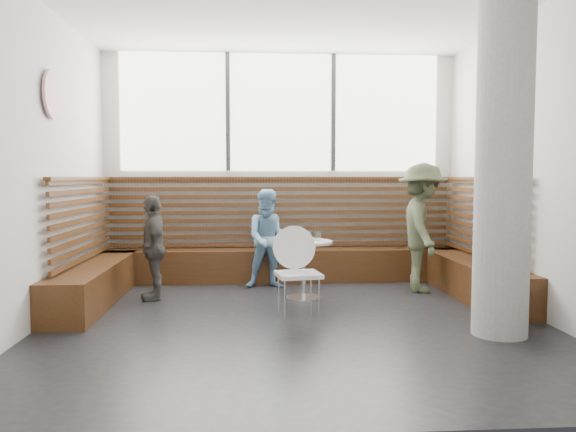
{
  "coord_description": "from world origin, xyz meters",
  "views": [
    {
      "loc": [
        -0.45,
        -5.56,
        1.46
      ],
      "look_at": [
        0.0,
        1.0,
        1.0
      ],
      "focal_mm": 35.0,
      "sensor_mm": 36.0,
      "label": 1
    }
  ],
  "objects": [
    {
      "name": "plate_far",
      "position": [
        0.24,
        1.23,
        0.71
      ],
      "size": [
        0.2,
        0.2,
        0.01
      ],
      "primitive_type": "cylinder",
      "color": "white",
      "rests_on": "cafe_table"
    },
    {
      "name": "child_left",
      "position": [
        -1.6,
        1.16,
        0.62
      ],
      "size": [
        0.49,
        0.78,
        1.24
      ],
      "primitive_type": "imported",
      "rotation": [
        0.0,
        0.0,
        -1.3
      ],
      "color": "#494642",
      "rests_on": "ground"
    },
    {
      "name": "child_back",
      "position": [
        -0.19,
        1.78,
        0.65
      ],
      "size": [
        0.65,
        0.52,
        1.3
      ],
      "primitive_type": "imported",
      "rotation": [
        0.0,
        0.0,
        0.04
      ],
      "color": "#74A3C9",
      "rests_on": "ground"
    },
    {
      "name": "glass_mid",
      "position": [
        0.25,
        1.03,
        0.76
      ],
      "size": [
        0.07,
        0.07,
        0.12
      ],
      "primitive_type": "cylinder",
      "color": "white",
      "rests_on": "cafe_table"
    },
    {
      "name": "adult_man",
      "position": [
        1.74,
        1.4,
        0.82
      ],
      "size": [
        0.77,
        1.14,
        1.64
      ],
      "primitive_type": "imported",
      "rotation": [
        0.0,
        0.0,
        1.41
      ],
      "color": "#464E34",
      "rests_on": "ground"
    },
    {
      "name": "plate_near",
      "position": [
        0.11,
        1.15,
        0.71
      ],
      "size": [
        0.2,
        0.2,
        0.01
      ],
      "primitive_type": "cylinder",
      "color": "white",
      "rests_on": "cafe_table"
    },
    {
      "name": "concrete_column",
      "position": [
        1.85,
        -0.6,
        1.6
      ],
      "size": [
        0.5,
        0.5,
        3.2
      ],
      "primitive_type": "cylinder",
      "color": "gray",
      "rests_on": "ground"
    },
    {
      "name": "booth",
      "position": [
        0.0,
        1.77,
        0.41
      ],
      "size": [
        5.0,
        2.5,
        1.44
      ],
      "color": "#3A200E",
      "rests_on": "ground"
    },
    {
      "name": "wall_art",
      "position": [
        -2.46,
        0.4,
        2.3
      ],
      "size": [
        0.03,
        0.5,
        0.5
      ],
      "primitive_type": "cylinder",
      "rotation": [
        0.0,
        1.57,
        0.0
      ],
      "color": "white",
      "rests_on": "room"
    },
    {
      "name": "cafe_table",
      "position": [
        0.19,
        1.05,
        0.5
      ],
      "size": [
        0.68,
        0.68,
        0.7
      ],
      "color": "silver",
      "rests_on": "ground"
    },
    {
      "name": "menu_card",
      "position": [
        0.27,
        0.87,
        0.7
      ],
      "size": [
        0.19,
        0.14,
        0.0
      ],
      "primitive_type": "cube",
      "rotation": [
        0.0,
        0.0,
        -0.02
      ],
      "color": "#A5C64C",
      "rests_on": "cafe_table"
    },
    {
      "name": "cafe_chair",
      "position": [
        0.04,
        0.15,
        0.56
      ],
      "size": [
        0.45,
        0.44,
        0.95
      ],
      "rotation": [
        0.0,
        0.0,
        0.15
      ],
      "color": "white",
      "rests_on": "ground"
    },
    {
      "name": "room",
      "position": [
        0.0,
        0.0,
        1.6
      ],
      "size": [
        5.0,
        5.0,
        3.2
      ],
      "color": "silver",
      "rests_on": "ground"
    },
    {
      "name": "glass_left",
      "position": [
        -0.02,
        0.95,
        0.76
      ],
      "size": [
        0.08,
        0.08,
        0.12
      ],
      "primitive_type": "cylinder",
      "color": "white",
      "rests_on": "cafe_table"
    },
    {
      "name": "glass_right",
      "position": [
        0.36,
        1.1,
        0.76
      ],
      "size": [
        0.07,
        0.07,
        0.12
      ],
      "primitive_type": "cylinder",
      "color": "white",
      "rests_on": "cafe_table"
    }
  ]
}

